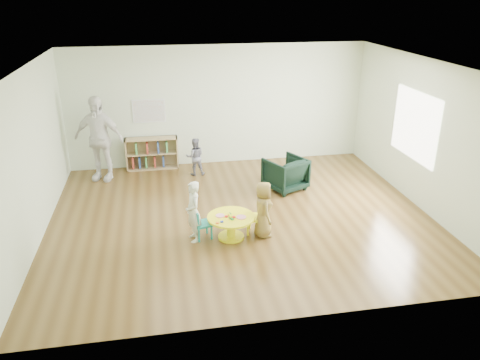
% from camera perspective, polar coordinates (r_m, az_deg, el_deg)
% --- Properties ---
extents(room, '(7.10, 7.00, 2.80)m').
position_cam_1_polar(room, '(8.13, 0.19, 7.56)').
color(room, '#543B1A').
rests_on(room, ground).
extents(activity_table, '(0.81, 0.81, 0.45)m').
position_cam_1_polar(activity_table, '(7.96, -1.11, -5.25)').
color(activity_table, '#FFFA15').
rests_on(activity_table, ground).
extents(kid_chair_left, '(0.34, 0.34, 0.53)m').
position_cam_1_polar(kid_chair_left, '(7.97, -4.83, -5.28)').
color(kid_chair_left, teal).
rests_on(kid_chair_left, ground).
extents(kid_chair_right, '(0.40, 0.40, 0.58)m').
position_cam_1_polar(kid_chair_right, '(8.10, 2.28, -4.49)').
color(kid_chair_right, '#FFFA15').
rests_on(kid_chair_right, ground).
extents(bookshelf, '(1.20, 0.30, 0.75)m').
position_cam_1_polar(bookshelf, '(11.18, -10.73, 3.22)').
color(bookshelf, '#A08659').
rests_on(bookshelf, ground).
extents(alphabet_poster, '(0.74, 0.01, 0.54)m').
position_cam_1_polar(alphabet_poster, '(11.03, -11.04, 8.26)').
color(alphabet_poster, white).
rests_on(alphabet_poster, ground).
extents(armchair, '(1.00, 1.01, 0.70)m').
position_cam_1_polar(armchair, '(9.88, 5.55, 0.79)').
color(armchair, black).
rests_on(armchair, ground).
extents(child_left, '(0.32, 0.43, 1.06)m').
position_cam_1_polar(child_left, '(7.82, -5.72, -3.86)').
color(child_left, silver).
rests_on(child_left, ground).
extents(child_right, '(0.34, 0.50, 0.99)m').
position_cam_1_polar(child_right, '(7.95, 2.85, -3.60)').
color(child_right, gold).
rests_on(child_right, ground).
extents(toddler, '(0.42, 0.33, 0.87)m').
position_cam_1_polar(toddler, '(10.62, -5.50, 2.85)').
color(toddler, '#171D3B').
rests_on(toddler, ground).
extents(adult_caretaker, '(1.19, 0.80, 1.87)m').
position_cam_1_polar(adult_caretaker, '(10.63, -16.85, 4.86)').
color(adult_caretaker, white).
rests_on(adult_caretaker, ground).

